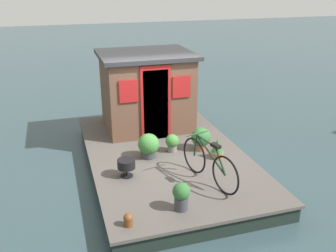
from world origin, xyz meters
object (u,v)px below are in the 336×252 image
potted_plant_succulent (217,149)px  potted_plant_mint (172,142)px  potted_plant_rosemary (181,195)px  mooring_bollard (128,220)px  houseboat_cabin (147,90)px  bicycle (209,163)px  potted_plant_lavender (201,138)px  potted_plant_ivy (149,145)px  charcoal_grill (126,164)px

potted_plant_succulent → potted_plant_mint: bearing=54.2°
potted_plant_mint → potted_plant_rosemary: size_ratio=0.82×
mooring_bollard → houseboat_cabin: bearing=-18.2°
bicycle → potted_plant_mint: size_ratio=4.03×
potted_plant_lavender → houseboat_cabin: bearing=24.7°
potted_plant_lavender → mooring_bollard: 3.15m
potted_plant_rosemary → mooring_bollard: size_ratio=2.27×
bicycle → potted_plant_rosemary: bearing=131.8°
mooring_bollard → potted_plant_rosemary: bearing=-78.9°
potted_plant_ivy → potted_plant_mint: size_ratio=1.34×
potted_plant_ivy → potted_plant_lavender: bearing=-87.9°
potted_plant_ivy → potted_plant_rosemary: size_ratio=1.10×
potted_plant_rosemary → potted_plant_lavender: (2.13, -1.20, -0.00)m
potted_plant_mint → mooring_bollard: bearing=148.2°
houseboat_cabin → potted_plant_succulent: (-2.27, -0.99, -0.77)m
potted_plant_succulent → potted_plant_rosemary: bearing=139.5°
potted_plant_succulent → potted_plant_ivy: bearing=71.8°
houseboat_cabin → mooring_bollard: 4.37m
potted_plant_succulent → charcoal_grill: 2.05m
bicycle → potted_plant_rosemary: size_ratio=3.30×
bicycle → potted_plant_lavender: size_ratio=3.15×
bicycle → potted_plant_ivy: (1.37, 0.82, -0.12)m
potted_plant_ivy → potted_plant_mint: potted_plant_ivy is taller
houseboat_cabin → bicycle: 3.25m
houseboat_cabin → potted_plant_mint: size_ratio=5.70×
charcoal_grill → potted_plant_mint: bearing=-55.5°
potted_plant_ivy → potted_plant_rosemary: bearing=-179.2°
potted_plant_ivy → mooring_bollard: bearing=158.1°
potted_plant_mint → potted_plant_lavender: bearing=-97.8°
potted_plant_lavender → potted_plant_succulent: bearing=-160.8°
potted_plant_succulent → potted_plant_rosemary: potted_plant_rosemary is taller
houseboat_cabin → charcoal_grill: size_ratio=6.39×
potted_plant_lavender → mooring_bollard: size_ratio=2.38×
potted_plant_succulent → potted_plant_mint: size_ratio=1.10×
potted_plant_ivy → potted_plant_mint: bearing=-76.8°
bicycle → potted_plant_succulent: bearing=-32.8°
potted_plant_succulent → charcoal_grill: (-0.23, 2.03, 0.05)m
potted_plant_succulent → houseboat_cabin: bearing=23.5°
potted_plant_rosemary → charcoal_grill: size_ratio=1.37×
potted_plant_ivy → potted_plant_succulent: bearing=-108.2°
potted_plant_succulent → potted_plant_rosemary: 2.13m
potted_plant_ivy → potted_plant_succulent: size_ratio=1.22×
houseboat_cabin → potted_plant_ivy: size_ratio=4.26×
houseboat_cabin → potted_plant_lavender: 2.06m
houseboat_cabin → charcoal_grill: (-2.49, 1.05, -0.72)m
potted_plant_succulent → charcoal_grill: size_ratio=1.23×
charcoal_grill → mooring_bollard: bearing=169.7°
potted_plant_mint → charcoal_grill: potted_plant_mint is taller
potted_plant_succulent → potted_plant_lavender: bearing=19.2°
potted_plant_ivy → potted_plant_mint: (0.14, -0.58, -0.06)m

